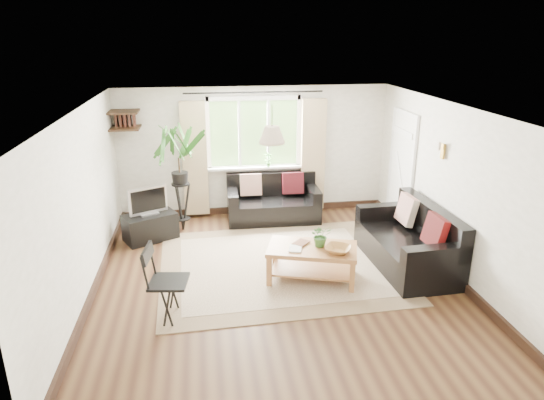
{
  "coord_description": "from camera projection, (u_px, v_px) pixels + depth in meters",
  "views": [
    {
      "loc": [
        -0.93,
        -6.05,
        3.33
      ],
      "look_at": [
        0.0,
        0.4,
        1.05
      ],
      "focal_mm": 32.0,
      "sensor_mm": 36.0,
      "label": 1
    }
  ],
  "objects": [
    {
      "name": "window",
      "position": [
        254.0,
        133.0,
        8.9
      ],
      "size": [
        2.5,
        0.16,
        2.16
      ],
      "primitive_type": null,
      "color": "white",
      "rests_on": "wall_back"
    },
    {
      "name": "pendant_lamp",
      "position": [
        272.0,
        131.0,
        6.58
      ],
      "size": [
        0.36,
        0.36,
        0.54
      ],
      "primitive_type": null,
      "color": "beige",
      "rests_on": "ceiling"
    },
    {
      "name": "palm_stand",
      "position": [
        180.0,
        179.0,
        8.29
      ],
      "size": [
        0.87,
        0.87,
        1.85
      ],
      "primitive_type": null,
      "rotation": [
        0.0,
        0.0,
        0.23
      ],
      "color": "black",
      "rests_on": "floor"
    },
    {
      "name": "ceiling",
      "position": [
        277.0,
        109.0,
        6.09
      ],
      "size": [
        5.5,
        5.5,
        0.0
      ],
      "primitive_type": "plane",
      "rotation": [
        3.14,
        0.0,
        0.0
      ],
      "color": "white",
      "rests_on": "floor"
    },
    {
      "name": "bowl",
      "position": [
        338.0,
        249.0,
        6.53
      ],
      "size": [
        0.47,
        0.47,
        0.09
      ],
      "primitive_type": "imported",
      "rotation": [
        0.0,
        0.0,
        -0.52
      ],
      "color": "olive",
      "rests_on": "coffee_table"
    },
    {
      "name": "folding_chair",
      "position": [
        169.0,
        283.0,
        5.8
      ],
      "size": [
        0.55,
        0.55,
        0.95
      ],
      "primitive_type": null,
      "rotation": [
        0.0,
        0.0,
        1.44
      ],
      "color": "black",
      "rests_on": "floor"
    },
    {
      "name": "wall_right",
      "position": [
        452.0,
        191.0,
        6.82
      ],
      "size": [
        0.02,
        5.5,
        2.4
      ],
      "primitive_type": "cube",
      "color": "beige",
      "rests_on": "floor"
    },
    {
      "name": "tv",
      "position": [
        148.0,
        200.0,
        7.96
      ],
      "size": [
        0.67,
        0.48,
        0.49
      ],
      "primitive_type": null,
      "rotation": [
        0.0,
        0.0,
        0.47
      ],
      "color": "#A5A5AA",
      "rests_on": "tv_stand"
    },
    {
      "name": "table_plant",
      "position": [
        321.0,
        235.0,
        6.69
      ],
      "size": [
        0.29,
        0.25,
        0.32
      ],
      "primitive_type": "imported",
      "rotation": [
        0.0,
        0.0,
        0.02
      ],
      "color": "#325D25",
      "rests_on": "coffee_table"
    },
    {
      "name": "sofa_right",
      "position": [
        407.0,
        238.0,
        7.14
      ],
      "size": [
        1.9,
        1.02,
        0.87
      ],
      "primitive_type": null,
      "rotation": [
        0.0,
        0.0,
        -1.52
      ],
      "color": "black",
      "rests_on": "floor"
    },
    {
      "name": "sill_plant",
      "position": [
        268.0,
        160.0,
        9.02
      ],
      "size": [
        0.14,
        0.1,
        0.27
      ],
      "primitive_type": "imported",
      "color": "#2D6023",
      "rests_on": "window"
    },
    {
      "name": "coffee_table",
      "position": [
        312.0,
        263.0,
        6.79
      ],
      "size": [
        1.36,
        1.0,
        0.5
      ],
      "primitive_type": null,
      "rotation": [
        0.0,
        0.0,
        -0.3
      ],
      "color": "brown",
      "rests_on": "floor"
    },
    {
      "name": "book_b",
      "position": [
        296.0,
        241.0,
        6.86
      ],
      "size": [
        0.29,
        0.29,
        0.02
      ],
      "primitive_type": "imported",
      "rotation": [
        0.0,
        0.0,
        -0.74
      ],
      "color": "brown",
      "rests_on": "coffee_table"
    },
    {
      "name": "corner_shelf",
      "position": [
        124.0,
        120.0,
        8.29
      ],
      "size": [
        0.5,
        0.5,
        0.34
      ],
      "primitive_type": null,
      "color": "black",
      "rests_on": "wall_back"
    },
    {
      "name": "wall_back",
      "position": [
        254.0,
        151.0,
        9.05
      ],
      "size": [
        5.0,
        0.02,
        2.4
      ],
      "primitive_type": "cube",
      "color": "beige",
      "rests_on": "floor"
    },
    {
      "name": "rug",
      "position": [
        278.0,
        265.0,
        7.26
      ],
      "size": [
        3.57,
        3.1,
        0.02
      ],
      "primitive_type": "cube",
      "rotation": [
        0.0,
        0.0,
        0.04
      ],
      "color": "beige",
      "rests_on": "floor"
    },
    {
      "name": "door",
      "position": [
        401.0,
        172.0,
        8.47
      ],
      "size": [
        0.06,
        0.96,
        2.06
      ],
      "primitive_type": "cube",
      "color": "silver",
      "rests_on": "wall_right"
    },
    {
      "name": "wall_left",
      "position": [
        82.0,
        208.0,
        6.14
      ],
      "size": [
        0.02,
        5.5,
        2.4
      ],
      "primitive_type": "cube",
      "color": "beige",
      "rests_on": "floor"
    },
    {
      "name": "tv_stand",
      "position": [
        150.0,
        227.0,
        8.12
      ],
      "size": [
        0.96,
        0.8,
        0.45
      ],
      "primitive_type": "cube",
      "rotation": [
        0.0,
        0.0,
        0.47
      ],
      "color": "black",
      "rests_on": "floor"
    },
    {
      "name": "book_a",
      "position": [
        289.0,
        248.0,
        6.64
      ],
      "size": [
        0.22,
        0.27,
        0.02
      ],
      "primitive_type": "imported",
      "rotation": [
        0.0,
        0.0,
        -0.26
      ],
      "color": "silver",
      "rests_on": "coffee_table"
    },
    {
      "name": "wall_sconce",
      "position": [
        441.0,
        149.0,
        6.91
      ],
      "size": [
        0.12,
        0.12,
        0.28
      ],
      "primitive_type": null,
      "color": "beige",
      "rests_on": "wall_right"
    },
    {
      "name": "wall_front",
      "position": [
        328.0,
        310.0,
        3.91
      ],
      "size": [
        5.0,
        0.02,
        2.4
      ],
      "primitive_type": "cube",
      "color": "beige",
      "rests_on": "floor"
    },
    {
      "name": "sofa_back",
      "position": [
        273.0,
        200.0,
        8.91
      ],
      "size": [
        1.69,
        0.87,
        0.79
      ],
      "primitive_type": null,
      "rotation": [
        0.0,
        0.0,
        -0.02
      ],
      "color": "black",
      "rests_on": "floor"
    },
    {
      "name": "floor",
      "position": [
        276.0,
        279.0,
        6.88
      ],
      "size": [
        5.5,
        5.5,
        0.0
      ],
      "primitive_type": "plane",
      "color": "#321C10",
      "rests_on": "ground"
    }
  ]
}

